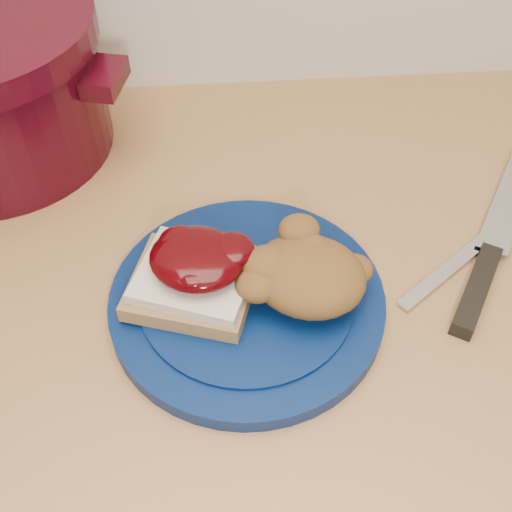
{
  "coord_description": "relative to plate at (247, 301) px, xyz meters",
  "views": [
    {
      "loc": [
        -0.01,
        1.05,
        1.39
      ],
      "look_at": [
        0.02,
        1.44,
        0.95
      ],
      "focal_mm": 45.0,
      "sensor_mm": 36.0,
      "label": 1
    }
  ],
  "objects": [
    {
      "name": "base_cabinet",
      "position": [
        -0.01,
        0.08,
        -0.48
      ],
      "size": [
        4.0,
        0.6,
        0.86
      ],
      "primitive_type": "cube",
      "color": "beige",
      "rests_on": "floor"
    },
    {
      "name": "plate",
      "position": [
        0.0,
        0.0,
        0.0
      ],
      "size": [
        0.34,
        0.34,
        0.02
      ],
      "primitive_type": "cylinder",
      "rotation": [
        0.0,
        0.0,
        -0.41
      ],
      "color": "#041844",
      "rests_on": "wood_countertop"
    },
    {
      "name": "sandwich",
      "position": [
        -0.05,
        0.01,
        0.04
      ],
      "size": [
        0.13,
        0.12,
        0.05
      ],
      "rotation": [
        0.0,
        0.0,
        -0.41
      ],
      "color": "olive",
      "rests_on": "plate"
    },
    {
      "name": "stuffing_mound",
      "position": [
        0.06,
        -0.01,
        0.04
      ],
      "size": [
        0.13,
        0.13,
        0.05
      ],
      "primitive_type": "ellipsoid",
      "rotation": [
        0.0,
        0.0,
        -0.41
      ],
      "color": "brown",
      "rests_on": "plate"
    },
    {
      "name": "chef_knife",
      "position": [
        0.24,
        0.03,
        0.0
      ],
      "size": [
        0.18,
        0.27,
        0.02
      ],
      "rotation": [
        0.0,
        0.0,
        1.01
      ],
      "color": "black",
      "rests_on": "wood_countertop"
    },
    {
      "name": "butter_knife",
      "position": [
        0.22,
        0.04,
        -0.0
      ],
      "size": [
        0.16,
        0.12,
        0.0
      ],
      "primitive_type": "cube",
      "rotation": [
        0.0,
        0.0,
        0.65
      ],
      "color": "silver",
      "rests_on": "wood_countertop"
    }
  ]
}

